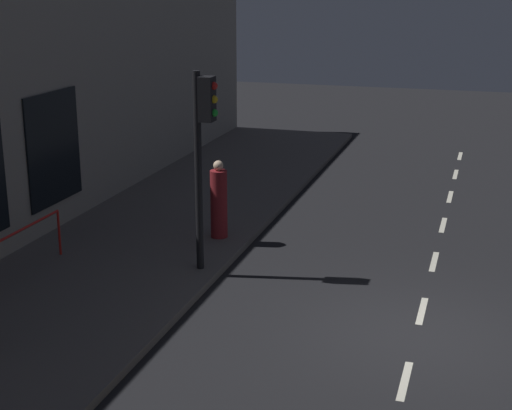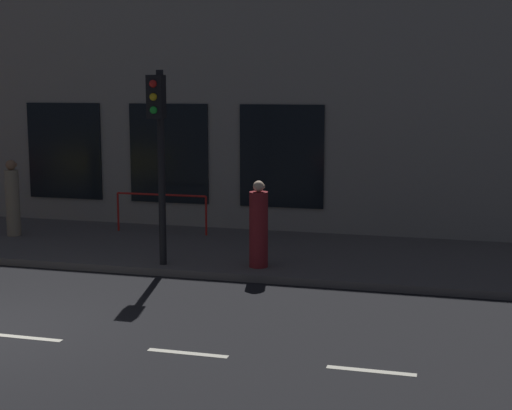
# 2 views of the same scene
# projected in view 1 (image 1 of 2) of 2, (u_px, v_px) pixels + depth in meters

# --- Properties ---
(ground_plane) EXTENTS (60.00, 60.00, 0.00)m
(ground_plane) POSITION_uv_depth(u_px,v_px,m) (416.00, 335.00, 12.82)
(ground_plane) COLOR black
(sidewalk) EXTENTS (4.50, 32.00, 0.15)m
(sidewalk) POSITION_uv_depth(u_px,v_px,m) (81.00, 288.00, 14.57)
(sidewalk) COLOR #5B5654
(sidewalk) RESTS_ON ground
(lane_centre_line) EXTENTS (0.12, 27.20, 0.01)m
(lane_centre_line) POSITION_uv_depth(u_px,v_px,m) (422.00, 311.00, 13.74)
(lane_centre_line) COLOR beige
(lane_centre_line) RESTS_ON ground
(traffic_light) EXTENTS (0.49, 0.32, 3.90)m
(traffic_light) POSITION_uv_depth(u_px,v_px,m) (203.00, 137.00, 14.58)
(traffic_light) COLOR black
(traffic_light) RESTS_ON sidewalk
(pedestrian_0) EXTENTS (0.42, 0.42, 1.74)m
(pedestrian_0) POSITION_uv_depth(u_px,v_px,m) (219.00, 202.00, 16.99)
(pedestrian_0) COLOR maroon
(pedestrian_0) RESTS_ON sidewalk
(red_railing) EXTENTS (0.05, 2.37, 0.97)m
(red_railing) POSITION_uv_depth(u_px,v_px,m) (26.00, 238.00, 14.85)
(red_railing) COLOR red
(red_railing) RESTS_ON sidewalk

